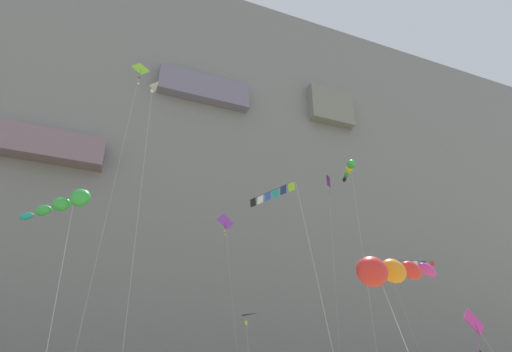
{
  "coord_description": "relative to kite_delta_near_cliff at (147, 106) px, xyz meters",
  "views": [
    {
      "loc": [
        -11.79,
        -2.87,
        2.78
      ],
      "look_at": [
        -2.38,
        21.26,
        16.24
      ],
      "focal_mm": 29.0,
      "sensor_mm": 36.0,
      "label": 1
    }
  ],
  "objects": [
    {
      "name": "kite_delta_near_cliff",
      "position": [
        0.0,
        0.0,
        0.0
      ],
      "size": [
        1.0,
        4.99,
        24.62
      ],
      "color": "white",
      "rests_on": "ground"
    },
    {
      "name": "kite_windsock_far_left",
      "position": [
        19.82,
        2.15,
        -0.69
      ],
      "size": [
        3.02,
        6.09,
        22.36
      ],
      "color": "green",
      "rests_on": "ground"
    },
    {
      "name": "kite_banner_mid_right",
      "position": [
        6.54,
        -9.58,
        -11.21
      ],
      "size": [
        1.98,
        5.61,
        12.23
      ],
      "color": "black",
      "rests_on": "ground"
    },
    {
      "name": "kite_diamond_high_right",
      "position": [
        -0.86,
        5.31,
        6.71
      ],
      "size": [
        2.26,
        6.12,
        31.75
      ],
      "color": "#8CCC33",
      "rests_on": "ground"
    },
    {
      "name": "kite_diamond_low_center",
      "position": [
        11.38,
        15.03,
        -3.24
      ],
      "size": [
        3.15,
        1.28,
        20.98
      ],
      "color": "purple",
      "rests_on": "ground"
    },
    {
      "name": "kite_delta_mid_center",
      "position": [
        9.7,
        3.81,
        -15.37
      ],
      "size": [
        1.31,
        1.77,
        7.62
      ],
      "color": "black",
      "rests_on": "ground"
    },
    {
      "name": "kite_diamond_low_left",
      "position": [
        24.73,
        13.84,
        3.2
      ],
      "size": [
        2.5,
        3.26,
        27.96
      ],
      "color": "purple",
      "rests_on": "ground"
    },
    {
      "name": "kite_windsock_mid_left",
      "position": [
        7.84,
        -16.24,
        -16.24
      ],
      "size": [
        5.83,
        5.98,
        7.25
      ],
      "color": "red",
      "rests_on": "ground"
    },
    {
      "name": "cliff_face",
      "position": [
        10.27,
        40.07,
        13.92
      ],
      "size": [
        180.0,
        28.18,
        73.04
      ],
      "color": "gray",
      "rests_on": "ground"
    },
    {
      "name": "kite_diamond_far_right",
      "position": [
        31.06,
        1.74,
        -14.51
      ],
      "size": [
        2.82,
        5.87,
        9.5
      ],
      "color": "#CC3399",
      "rests_on": "ground"
    },
    {
      "name": "kite_banner_upper_right",
      "position": [
        33.83,
        11.43,
        -6.62
      ],
      "size": [
        6.14,
        2.44,
        16.78
      ],
      "color": "black",
      "rests_on": "ground"
    },
    {
      "name": "kite_windsock_upper_left",
      "position": [
        -3.9,
        -3.93,
        -10.59
      ],
      "size": [
        4.26,
        9.12,
        12.59
      ],
      "color": "green",
      "rests_on": "ground"
    }
  ]
}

